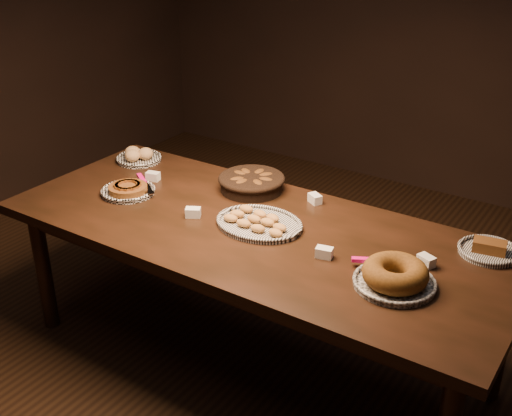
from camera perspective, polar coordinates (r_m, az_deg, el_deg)
The scene contains 9 objects.
ground at distance 3.36m, azimuth -0.16°, elevation -13.08°, with size 5.00×5.00×0.00m, color black.
buffet_table at distance 2.98m, azimuth -0.18°, elevation -2.94°, with size 2.40×1.00×0.75m.
apple_tart_plate at distance 3.33m, azimuth -11.28°, elevation 1.61°, with size 0.29×0.31×0.05m.
madeleine_platter at distance 2.94m, azimuth 0.22°, elevation -1.31°, with size 0.41×0.34×0.05m.
bundt_cake_plate at distance 2.55m, azimuth 12.24°, elevation -5.93°, with size 0.37×0.35×0.10m.
croissant_basket at distance 3.29m, azimuth -0.40°, elevation 2.37°, with size 0.40×0.40×0.09m.
bread_roll_plate at distance 3.73m, azimuth -10.44°, elevation 4.54°, with size 0.26×0.26×0.08m.
loaf_plate at distance 2.89m, azimuth 19.99°, elevation -3.51°, with size 0.26×0.26×0.06m.
tent_cards at distance 2.99m, azimuth 1.64°, elevation -0.80°, with size 1.61×0.53×0.04m.
Camera 1 is at (1.45, -2.17, 2.12)m, focal length 45.00 mm.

